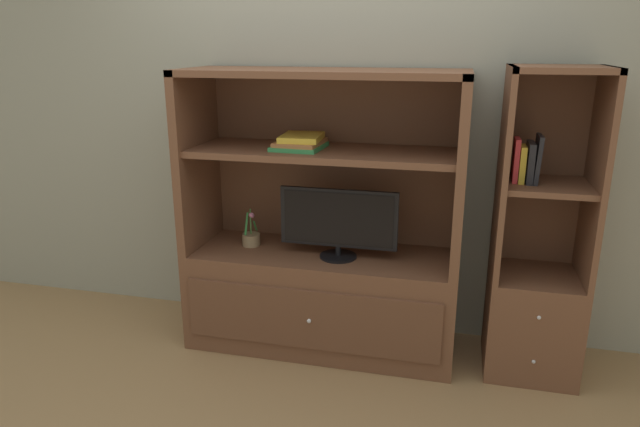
# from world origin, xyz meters

# --- Properties ---
(ground_plane) EXTENTS (8.00, 8.00, 0.00)m
(ground_plane) POSITION_xyz_m (0.00, 0.00, 0.00)
(ground_plane) COLOR #99754C
(painted_rear_wall) EXTENTS (6.00, 0.10, 2.80)m
(painted_rear_wall) POSITION_xyz_m (0.00, 0.75, 1.40)
(painted_rear_wall) COLOR gray
(painted_rear_wall) RESTS_ON ground_plane
(media_console) EXTENTS (1.54, 0.59, 1.61)m
(media_console) POSITION_xyz_m (0.00, 0.41, 0.49)
(media_console) COLOR brown
(media_console) RESTS_ON ground_plane
(tv_monitor) EXTENTS (0.66, 0.21, 0.40)m
(tv_monitor) POSITION_xyz_m (0.11, 0.35, 0.79)
(tv_monitor) COLOR black
(tv_monitor) RESTS_ON media_console
(potted_plant) EXTENTS (0.11, 0.11, 0.23)m
(potted_plant) POSITION_xyz_m (-0.44, 0.42, 0.62)
(potted_plant) COLOR #8C7251
(potted_plant) RESTS_ON media_console
(magazine_stack) EXTENTS (0.27, 0.32, 0.08)m
(magazine_stack) POSITION_xyz_m (-0.12, 0.40, 1.21)
(magazine_stack) COLOR #338C4C
(magazine_stack) RESTS_ON media_console
(bookshelf_tall) EXTENTS (0.48, 0.47, 1.63)m
(bookshelf_tall) POSITION_xyz_m (1.18, 0.41, 0.53)
(bookshelf_tall) COLOR brown
(bookshelf_tall) RESTS_ON ground_plane
(upright_book_row) EXTENTS (0.13, 0.17, 0.24)m
(upright_book_row) POSITION_xyz_m (1.07, 0.40, 1.16)
(upright_book_row) COLOR red
(upright_book_row) RESTS_ON bookshelf_tall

